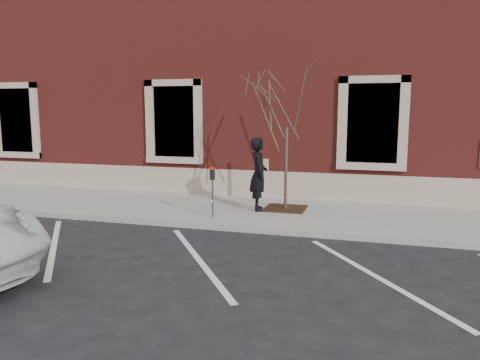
% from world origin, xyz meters
% --- Properties ---
extents(ground, '(120.00, 120.00, 0.00)m').
position_xyz_m(ground, '(0.00, 0.00, 0.00)').
color(ground, '#28282B').
rests_on(ground, ground).
extents(sidewalk_near, '(40.00, 3.50, 0.15)m').
position_xyz_m(sidewalk_near, '(0.00, 1.75, 0.07)').
color(sidewalk_near, gray).
rests_on(sidewalk_near, ground).
extents(curb_near, '(40.00, 0.12, 0.15)m').
position_xyz_m(curb_near, '(0.00, -0.05, 0.07)').
color(curb_near, '#9E9E99').
rests_on(curb_near, ground).
extents(parking_stripes, '(28.00, 4.40, 0.01)m').
position_xyz_m(parking_stripes, '(0.00, -2.20, 0.00)').
color(parking_stripes, silver).
rests_on(parking_stripes, ground).
extents(building_civic, '(40.00, 8.62, 8.00)m').
position_xyz_m(building_civic, '(0.00, 7.74, 4.00)').
color(building_civic, maroon).
rests_on(building_civic, ground).
extents(man, '(0.66, 0.81, 1.92)m').
position_xyz_m(man, '(0.19, 1.67, 1.11)').
color(man, black).
rests_on(man, sidewalk_near).
extents(parking_meter, '(0.11, 0.09, 1.26)m').
position_xyz_m(parking_meter, '(-0.65, 0.45, 1.02)').
color(parking_meter, '#595B60').
rests_on(parking_meter, sidewalk_near).
extents(tree_grate, '(1.08, 1.08, 0.03)m').
position_xyz_m(tree_grate, '(0.86, 2.00, 0.16)').
color(tree_grate, '#372311').
rests_on(tree_grate, sidewalk_near).
extents(sapling, '(2.37, 2.37, 3.95)m').
position_xyz_m(sapling, '(0.86, 2.00, 2.92)').
color(sapling, brown).
rests_on(sapling, sidewalk_near).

